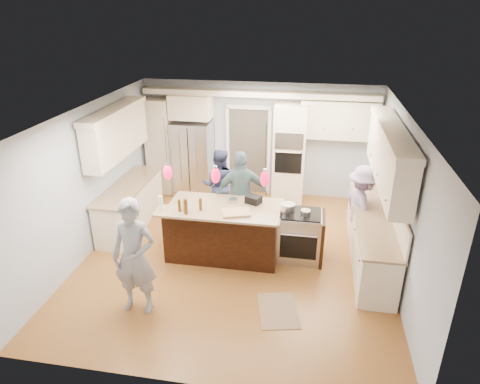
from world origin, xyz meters
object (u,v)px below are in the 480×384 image
object	(u,v)px
refrigerator	(193,159)
person_bar_end	(134,257)
person_far_left	(219,185)
kitchen_island	(224,230)
island_range	(301,236)

from	to	relation	value
refrigerator	person_bar_end	bearing A→B (deg)	-85.65
person_bar_end	person_far_left	bearing A→B (deg)	78.87
refrigerator	person_bar_end	xyz separation A→B (m)	(0.33, -4.36, 0.02)
person_far_left	refrigerator	bearing A→B (deg)	-54.74
kitchen_island	person_far_left	size ratio (longest dim) A/B	1.34
refrigerator	island_range	distance (m)	3.71
refrigerator	person_bar_end	world-z (taller)	person_bar_end
island_range	person_far_left	world-z (taller)	person_far_left
refrigerator	island_range	world-z (taller)	refrigerator
refrigerator	person_far_left	bearing A→B (deg)	-52.68
kitchen_island	person_far_left	distance (m)	1.45
island_range	person_bar_end	distance (m)	3.06
island_range	person_far_left	xyz separation A→B (m)	(-1.80, 1.29, 0.33)
island_range	person_bar_end	xyz separation A→B (m)	(-2.38, -1.87, 0.46)
refrigerator	island_range	bearing A→B (deg)	-42.59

